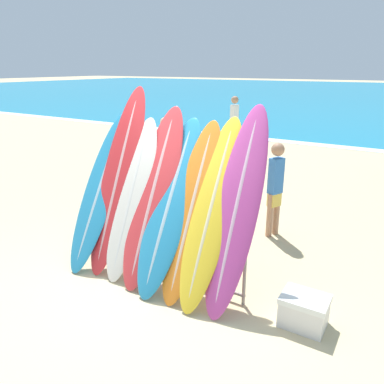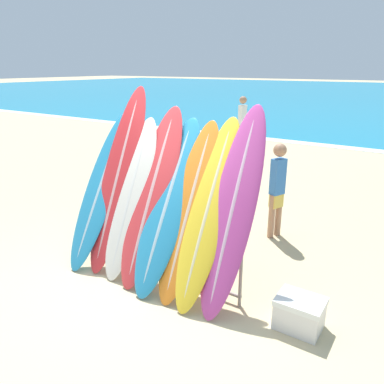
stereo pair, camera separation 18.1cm
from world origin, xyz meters
The scene contains 14 objects.
ground_plane centered at (0.00, 0.00, 0.00)m, with size 160.00×160.00×0.00m, color #CCB789.
surfboard_rack centered at (0.09, 0.27, 0.50)m, with size 2.42×0.04×0.94m.
surfboard_slot_0 centered at (-0.94, 0.30, 1.02)m, with size 0.54×1.25×2.04m.
surfboard_slot_1 centered at (-0.66, 0.38, 1.21)m, with size 0.55×1.17×2.42m.
surfboard_slot_2 centered at (-0.36, 0.28, 1.01)m, with size 0.53×1.01×2.03m.
surfboard_slot_3 centered at (-0.04, 0.33, 1.09)m, with size 0.58×1.18×2.19m.
surfboard_slot_4 centered at (0.24, 0.30, 1.03)m, with size 0.58×1.24×2.06m.
surfboard_slot_5 centered at (0.55, 0.30, 1.02)m, with size 0.51×1.11×2.05m.
surfboard_slot_6 centered at (0.81, 0.31, 1.06)m, with size 0.51×1.20×2.11m.
surfboard_slot_7 centered at (1.12, 0.34, 1.13)m, with size 0.51×1.12×2.27m.
person_near_water centered at (-1.94, 3.32, 0.89)m, with size 0.25×0.28×1.64m.
person_far_left centered at (-2.45, 7.88, 0.96)m, with size 0.24×0.29×1.76m.
person_far_right centered at (0.90, 2.29, 0.84)m, with size 0.22×0.26×1.54m.
cooler_box centered at (1.98, 0.27, 0.18)m, with size 0.49×0.38×0.35m.
Camera 2 is at (2.86, -3.15, 2.66)m, focal length 35.00 mm.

